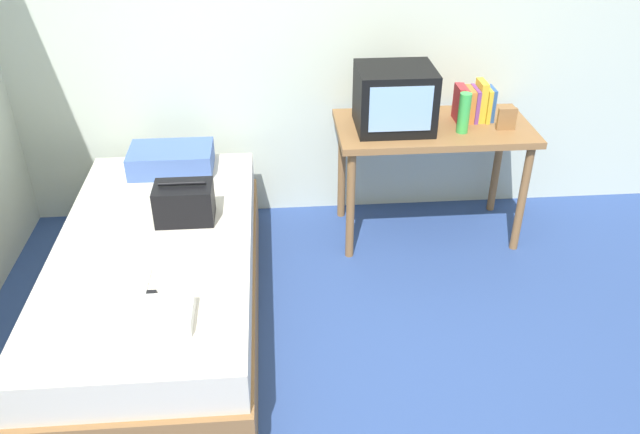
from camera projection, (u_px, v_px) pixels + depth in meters
ground_plane at (365, 429)px, 2.87m from camera, size 8.00×8.00×0.00m
wall_back at (327, 15)px, 3.89m from camera, size 5.20×0.10×2.60m
bed at (160, 282)px, 3.37m from camera, size 1.00×2.00×0.50m
desk at (432, 140)px, 3.91m from camera, size 1.16×0.60×0.75m
tv at (395, 98)px, 3.74m from camera, size 0.44×0.39×0.36m
water_bottle at (464, 113)px, 3.71m from camera, size 0.07×0.07×0.24m
book_row at (474, 103)px, 3.88m from camera, size 0.23×0.17×0.24m
picture_frame at (507, 119)px, 3.77m from camera, size 0.11×0.02×0.13m
pillow at (171, 159)px, 3.86m from camera, size 0.49×0.31×0.14m
handbag at (184, 203)px, 3.36m from camera, size 0.30×0.20×0.22m
magazine at (123, 290)px, 2.89m from camera, size 0.21×0.29×0.01m
remote_dark at (149, 303)px, 2.80m from camera, size 0.04×0.16×0.02m
folded_towel at (159, 316)px, 2.69m from camera, size 0.28×0.22×0.07m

